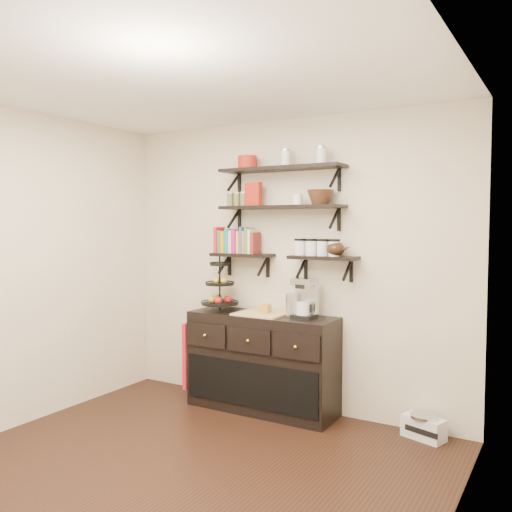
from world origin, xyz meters
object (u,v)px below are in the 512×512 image
at_px(sideboard, 262,362).
at_px(coffee_maker, 305,299).
at_px(radio, 424,427).
at_px(fruit_stand, 220,291).

xyz_separation_m(sideboard, coffee_maker, (0.42, 0.02, 0.62)).
xyz_separation_m(sideboard, radio, (1.46, 0.08, -0.35)).
height_order(sideboard, coffee_maker, coffee_maker).
xyz_separation_m(coffee_maker, radio, (1.03, 0.05, -0.97)).
relative_size(sideboard, radio, 3.81).
bearing_deg(radio, coffee_maker, -158.81).
xyz_separation_m(fruit_stand, coffee_maker, (0.89, 0.02, -0.01)).
relative_size(fruit_stand, radio, 1.43).
distance_m(sideboard, radio, 1.50).
xyz_separation_m(sideboard, fruit_stand, (-0.47, 0.00, 0.63)).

